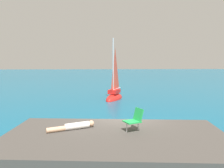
{
  "coord_description": "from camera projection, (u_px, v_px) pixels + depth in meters",
  "views": [
    {
      "loc": [
        -0.97,
        -10.24,
        3.52
      ],
      "look_at": [
        0.04,
        8.17,
        1.62
      ],
      "focal_mm": 37.0,
      "sensor_mm": 36.0,
      "label": 1
    }
  ],
  "objects": [
    {
      "name": "person_sunbather",
      "position": [
        74.0,
        126.0,
        8.31
      ],
      "size": [
        1.66,
        0.85,
        0.25
      ],
      "rotation": [
        0.0,
        0.0,
        3.55
      ],
      "color": "white",
      "rests_on": "shore_ledge"
    },
    {
      "name": "boulder_seaward",
      "position": [
        130.0,
        142.0,
        9.99
      ],
      "size": [
        1.94,
        1.88,
        0.92
      ],
      "primitive_type": "cube",
      "rotation": [
        0.02,
        0.04,
        2.54
      ],
      "color": "#41423C",
      "rests_on": "ground"
    },
    {
      "name": "sailboat_near",
      "position": [
        114.0,
        96.0,
        20.9
      ],
      "size": [
        2.24,
        3.31,
        5.99
      ],
      "rotation": [
        0.0,
        0.0,
        4.3
      ],
      "color": "red",
      "rests_on": "ground"
    },
    {
      "name": "beach_chair",
      "position": [
        135.0,
        119.0,
        8.11
      ],
      "size": [
        0.74,
        0.68,
        0.8
      ],
      "rotation": [
        0.0,
        0.0,
        3.55
      ],
      "color": "green",
      "rests_on": "shore_ledge"
    },
    {
      "name": "ground_plane",
      "position": [
        121.0,
        137.0,
        10.58
      ],
      "size": [
        160.0,
        160.0,
        0.0
      ],
      "primitive_type": "plane",
      "color": "#0F5675"
    },
    {
      "name": "boulder_inland",
      "position": [
        46.0,
        141.0,
        10.1
      ],
      "size": [
        1.88,
        1.85,
        0.95
      ],
      "primitive_type": "cube",
      "rotation": [
        0.03,
        -0.09,
        0.68
      ],
      "color": "#473C30",
      "rests_on": "ground"
    },
    {
      "name": "shore_ledge",
      "position": [
        115.0,
        150.0,
        7.78
      ],
      "size": [
        7.88,
        4.84,
        1.03
      ],
      "primitive_type": "cube",
      "rotation": [
        0.0,
        0.0,
        -0.1
      ],
      "color": "#423D38",
      "rests_on": "ground"
    }
  ]
}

